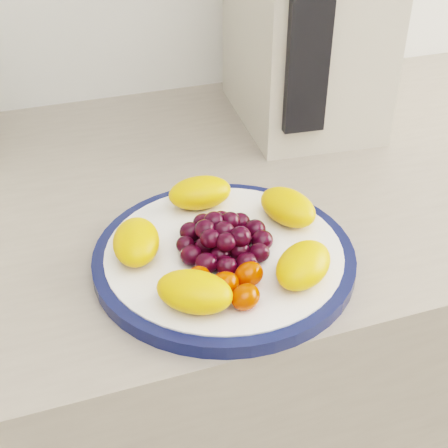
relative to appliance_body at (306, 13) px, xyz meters
name	(u,v)px	position (x,y,z in m)	size (l,w,h in m)	color
counter	(209,410)	(-0.19, -0.14, -0.60)	(3.50, 0.60, 0.90)	gray
cabinet_face	(209,421)	(-0.19, -0.14, -0.63)	(3.48, 0.58, 0.84)	#907156
plate_rim	(224,257)	(-0.23, -0.30, -0.15)	(0.27, 0.27, 0.01)	#0D143E
plate_face	(224,257)	(-0.23, -0.30, -0.15)	(0.25, 0.25, 0.02)	white
appliance_body	(306,13)	(0.00, 0.00, 0.00)	(0.18, 0.25, 0.31)	#BBB2A0
appliance_panel	(309,42)	(-0.06, -0.12, 0.00)	(0.05, 0.02, 0.23)	black
fruit_plate	(225,241)	(-0.23, -0.31, -0.12)	(0.24, 0.23, 0.04)	orange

